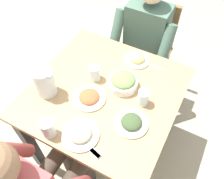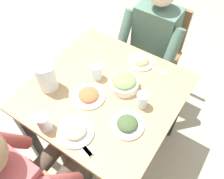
# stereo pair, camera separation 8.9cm
# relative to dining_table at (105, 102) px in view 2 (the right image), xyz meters

# --- Properties ---
(ground_plane) EXTENTS (8.00, 8.00, 0.00)m
(ground_plane) POSITION_rel_dining_table_xyz_m (0.00, 0.00, -0.62)
(ground_plane) COLOR tan
(dining_table) EXTENTS (0.90, 0.90, 0.75)m
(dining_table) POSITION_rel_dining_table_xyz_m (0.00, 0.00, 0.00)
(dining_table) COLOR tan
(dining_table) RESTS_ON ground_plane
(chair_near) EXTENTS (0.40, 0.40, 0.87)m
(chair_near) POSITION_rel_dining_table_xyz_m (0.01, -0.81, -0.13)
(chair_near) COLOR olive
(chair_near) RESTS_ON ground_plane
(diner_near) EXTENTS (0.48, 0.53, 1.16)m
(diner_near) POSITION_rel_dining_table_xyz_m (0.01, -0.61, 0.01)
(diner_near) COLOR #4C6B5B
(diner_near) RESTS_ON ground_plane
(diner_far) EXTENTS (0.48, 0.53, 1.16)m
(diner_far) POSITION_rel_dining_table_xyz_m (0.06, 0.61, 0.01)
(diner_far) COLOR #B24C4C
(diner_far) RESTS_ON ground_plane
(water_pitcher) EXTENTS (0.16, 0.12, 0.19)m
(water_pitcher) POSITION_rel_dining_table_xyz_m (0.31, 0.17, 0.22)
(water_pitcher) COLOR silver
(water_pitcher) RESTS_ON dining_table
(salad_bowl) EXTENTS (0.18, 0.18, 0.09)m
(salad_bowl) POSITION_rel_dining_table_xyz_m (-0.08, -0.09, 0.17)
(salad_bowl) COLOR white
(salad_bowl) RESTS_ON dining_table
(plate_fries) EXTENTS (0.17, 0.17, 0.06)m
(plate_fries) POSITION_rel_dining_table_xyz_m (-0.07, -0.33, 0.15)
(plate_fries) COLOR white
(plate_fries) RESTS_ON dining_table
(plate_rice_curry) EXTENTS (0.20, 0.20, 0.04)m
(plate_rice_curry) POSITION_rel_dining_table_xyz_m (0.05, 0.10, 0.14)
(plate_rice_curry) COLOR white
(plate_rice_curry) RESTS_ON dining_table
(plate_dolmas) EXTENTS (0.19, 0.19, 0.05)m
(plate_dolmas) POSITION_rel_dining_table_xyz_m (-0.24, 0.14, 0.15)
(plate_dolmas) COLOR white
(plate_dolmas) RESTS_ON dining_table
(plate_beans) EXTENTS (0.20, 0.20, 0.05)m
(plate_beans) POSITION_rel_dining_table_xyz_m (-0.03, 0.33, 0.15)
(plate_beans) COLOR white
(plate_beans) RESTS_ON dining_table
(water_glass_center) EXTENTS (0.07, 0.07, 0.10)m
(water_glass_center) POSITION_rel_dining_table_xyz_m (-0.24, -0.03, 0.18)
(water_glass_center) COLOR silver
(water_glass_center) RESTS_ON dining_table
(water_glass_near_left) EXTENTS (0.07, 0.07, 0.10)m
(water_glass_near_left) POSITION_rel_dining_table_xyz_m (0.11, -0.06, 0.18)
(water_glass_near_left) COLOR silver
(water_glass_near_left) RESTS_ON dining_table
(water_glass_far_right) EXTENTS (0.07, 0.07, 0.11)m
(water_glass_far_right) POSITION_rel_dining_table_xyz_m (0.12, 0.39, 0.18)
(water_glass_far_right) COLOR silver
(water_glass_far_right) RESTS_ON dining_table
(fork_near) EXTENTS (0.17, 0.07, 0.01)m
(fork_near) POSITION_rel_dining_table_xyz_m (-0.10, 0.36, 0.13)
(fork_near) COLOR silver
(fork_near) RESTS_ON dining_table
(knife_near) EXTENTS (0.19, 0.02, 0.01)m
(knife_near) POSITION_rel_dining_table_xyz_m (-0.18, -0.33, 0.13)
(knife_near) COLOR silver
(knife_near) RESTS_ON dining_table
(fork_far) EXTENTS (0.17, 0.07, 0.01)m
(fork_far) POSITION_rel_dining_table_xyz_m (-0.10, 0.37, 0.13)
(fork_far) COLOR silver
(fork_far) RESTS_ON dining_table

